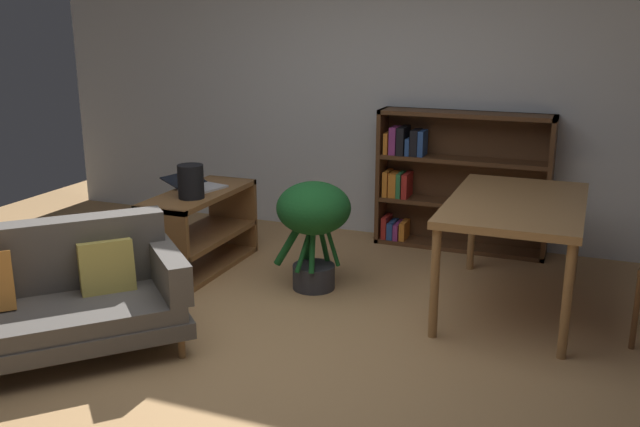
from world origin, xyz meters
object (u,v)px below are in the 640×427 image
Objects in this scene: media_console at (200,231)px; bookshelf at (453,180)px; fabric_couch at (17,300)px; potted_floor_plant at (313,218)px; dining_table at (516,211)px; desk_speaker at (191,181)px; open_laptop at (196,185)px.

bookshelf is at bearing 36.98° from media_console.
fabric_couch is 1.67× the size of media_console.
dining_table is (1.40, 0.18, 0.15)m from potted_floor_plant.
bookshelf is at bearing 57.59° from fabric_couch.
media_console is 0.76× the size of bookshelf.
desk_speaker reaches higher than potted_floor_plant.
dining_table is at bearing 0.07° from open_laptop.
potted_floor_plant is 0.55× the size of bookshelf.
desk_speaker is at bearing -172.75° from potted_floor_plant.
media_console is (0.19, 1.73, -0.06)m from fabric_couch.
potted_floor_plant is at bearing -172.76° from dining_table.
open_laptop is at bearing 170.85° from potted_floor_plant.
fabric_couch is 3.60m from bookshelf.
dining_table is at bearing 7.24° from potted_floor_plant.
bookshelf is (1.74, 1.31, 0.29)m from media_console.
open_laptop is at bearing -146.41° from bookshelf.
open_laptop is 0.35× the size of bookshelf.
fabric_couch is 3.67× the size of open_laptop.
fabric_couch is at bearing -125.79° from potted_floor_plant.
desk_speaker is 2.26m from bookshelf.
media_console is 2.43m from dining_table.
fabric_couch is at bearing -122.41° from bookshelf.
fabric_couch is at bearing -93.36° from open_laptop.
media_console is 0.50m from desk_speaker.
desk_speaker is 0.32× the size of potted_floor_plant.
open_laptop is at bearing 128.69° from media_console.
dining_table is (2.48, 0.00, 0.04)m from open_laptop.
fabric_couch is 1.29× the size of dining_table.
fabric_couch is 2.04m from potted_floor_plant.
media_console is at bearing 175.81° from potted_floor_plant.
dining_table is 1.38m from bookshelf.
desk_speaker reaches higher than dining_table.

